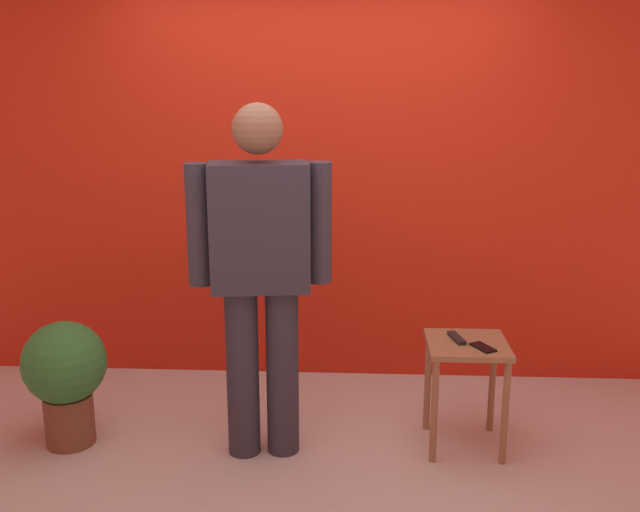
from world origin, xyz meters
The scene contains 7 objects.
ground_plane centered at (0.00, 0.00, 0.00)m, with size 12.00×12.00×0.00m, color #B7B2A8.
back_wall_red centered at (0.00, 1.49, 1.51)m, with size 5.00×0.12×3.03m, color red.
standing_person centered at (-0.25, 0.37, 1.02)m, with size 0.72×0.31×1.82m.
side_table centered at (0.81, 0.49, 0.47)m, with size 0.42×0.42×0.59m.
cell_phone centered at (0.87, 0.40, 0.60)m, with size 0.07×0.14×0.01m, color black.
tv_remote centered at (0.76, 0.52, 0.60)m, with size 0.04×0.17×0.02m, color black.
potted_plant centered at (-1.31, 0.40, 0.41)m, with size 0.44×0.44×0.69m.
Camera 1 is at (0.22, -3.05, 1.92)m, focal length 40.05 mm.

